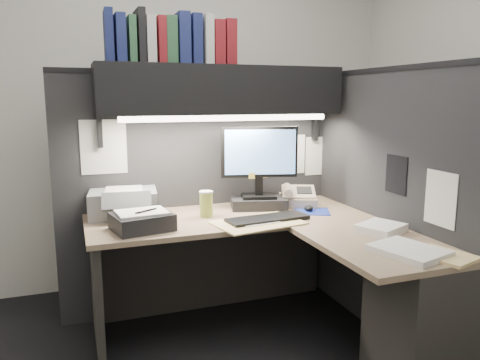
# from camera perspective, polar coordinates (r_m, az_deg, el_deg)

# --- Properties ---
(wall_back) EXTENTS (3.50, 0.04, 2.70)m
(wall_back) POSITION_cam_1_polar(r_m,az_deg,el_deg) (3.71, -7.71, 8.32)
(wall_back) COLOR silver
(wall_back) RESTS_ON floor
(partition_back) EXTENTS (1.90, 0.06, 1.60)m
(partition_back) POSITION_cam_1_polar(r_m,az_deg,el_deg) (3.23, -4.80, -1.70)
(partition_back) COLOR black
(partition_back) RESTS_ON floor
(partition_right) EXTENTS (0.06, 1.50, 1.60)m
(partition_right) POSITION_cam_1_polar(r_m,az_deg,el_deg) (2.98, 17.18, -3.12)
(partition_right) COLOR black
(partition_right) RESTS_ON floor
(desk) EXTENTS (1.70, 1.53, 0.73)m
(desk) POSITION_cam_1_polar(r_m,az_deg,el_deg) (2.65, 9.34, -12.57)
(desk) COLOR #91755C
(desk) RESTS_ON floor
(overhead_shelf) EXTENTS (1.55, 0.34, 0.30)m
(overhead_shelf) POSITION_cam_1_polar(r_m,az_deg,el_deg) (3.02, -2.31, 10.89)
(overhead_shelf) COLOR black
(overhead_shelf) RESTS_ON partition_back
(task_light_tube) EXTENTS (1.32, 0.04, 0.04)m
(task_light_tube) POSITION_cam_1_polar(r_m,az_deg,el_deg) (2.89, -1.44, 7.56)
(task_light_tube) COLOR white
(task_light_tube) RESTS_ON overhead_shelf
(monitor) EXTENTS (0.49, 0.30, 0.54)m
(monitor) POSITION_cam_1_polar(r_m,az_deg,el_deg) (3.07, 2.33, 0.47)
(monitor) COLOR black
(monitor) RESTS_ON desk
(keyboard) EXTENTS (0.51, 0.22, 0.02)m
(keyboard) POSITION_cam_1_polar(r_m,az_deg,el_deg) (2.79, 3.38, -4.76)
(keyboard) COLOR black
(keyboard) RESTS_ON desk
(mousepad) EXTENTS (0.29, 0.28, 0.00)m
(mousepad) POSITION_cam_1_polar(r_m,az_deg,el_deg) (3.05, 8.73, -3.81)
(mousepad) COLOR navy
(mousepad) RESTS_ON desk
(mouse) EXTENTS (0.09, 0.11, 0.03)m
(mouse) POSITION_cam_1_polar(r_m,az_deg,el_deg) (3.05, 8.35, -3.41)
(mouse) COLOR black
(mouse) RESTS_ON mousepad
(telephone) EXTENTS (0.32, 0.33, 0.10)m
(telephone) POSITION_cam_1_polar(r_m,az_deg,el_deg) (3.22, 7.04, -2.15)
(telephone) COLOR #B6A48C
(telephone) RESTS_ON desk
(coffee_cup) EXTENTS (0.10, 0.10, 0.15)m
(coffee_cup) POSITION_cam_1_polar(r_m,az_deg,el_deg) (2.88, -4.15, -3.03)
(coffee_cup) COLOR #BBC64F
(coffee_cup) RESTS_ON desk
(printer) EXTENTS (0.44, 0.39, 0.16)m
(printer) POSITION_cam_1_polar(r_m,az_deg,el_deg) (3.00, -14.02, -2.67)
(printer) COLOR gray
(printer) RESTS_ON desk
(notebook_stack) EXTENTS (0.36, 0.32, 0.09)m
(notebook_stack) POSITION_cam_1_polar(r_m,az_deg,el_deg) (2.65, -11.85, -4.98)
(notebook_stack) COLOR black
(notebook_stack) RESTS_ON desk
(open_folder) EXTENTS (0.55, 0.41, 0.01)m
(open_folder) POSITION_cam_1_polar(r_m,az_deg,el_deg) (2.74, 2.20, -5.23)
(open_folder) COLOR #E0C27E
(open_folder) RESTS_ON desk
(paper_stack_a) EXTENTS (0.30, 0.28, 0.05)m
(paper_stack_a) POSITION_cam_1_polar(r_m,az_deg,el_deg) (2.67, 16.79, -5.66)
(paper_stack_a) COLOR white
(paper_stack_a) RESTS_ON desk
(paper_stack_b) EXTENTS (0.33, 0.37, 0.03)m
(paper_stack_b) POSITION_cam_1_polar(r_m,az_deg,el_deg) (2.35, 19.87, -8.15)
(paper_stack_b) COLOR white
(paper_stack_b) RESTS_ON desk
(manila_stack) EXTENTS (0.27, 0.30, 0.01)m
(manila_stack) POSITION_cam_1_polar(r_m,az_deg,el_deg) (2.37, 23.65, -8.44)
(manila_stack) COLOR #E0C27E
(manila_stack) RESTS_ON desk
(binder_row) EXTENTS (0.78, 0.24, 0.31)m
(binder_row) POSITION_cam_1_polar(r_m,az_deg,el_deg) (2.96, -8.33, 16.45)
(binder_row) COLOR navy
(binder_row) RESTS_ON overhead_shelf
(pinned_papers) EXTENTS (1.76, 1.31, 0.51)m
(pinned_papers) POSITION_cam_1_polar(r_m,az_deg,el_deg) (2.97, 4.32, 2.27)
(pinned_papers) COLOR white
(pinned_papers) RESTS_ON partition_back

